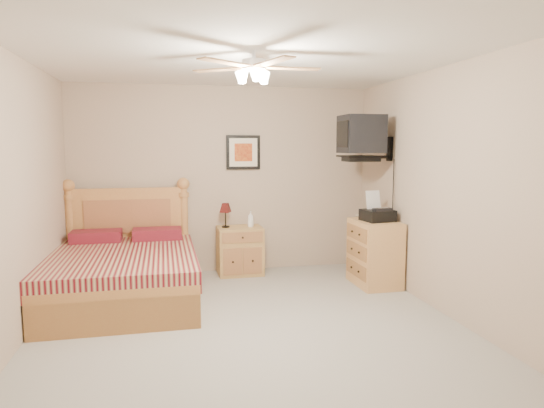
% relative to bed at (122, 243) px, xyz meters
% --- Properties ---
extents(floor, '(4.50, 4.50, 0.00)m').
position_rel_bed_xyz_m(floor, '(1.23, -1.12, -0.65)').
color(floor, gray).
rests_on(floor, ground).
extents(ceiling, '(4.00, 4.50, 0.04)m').
position_rel_bed_xyz_m(ceiling, '(1.23, -1.12, 1.85)').
color(ceiling, white).
rests_on(ceiling, ground).
extents(wall_back, '(4.00, 0.04, 2.50)m').
position_rel_bed_xyz_m(wall_back, '(1.23, 1.13, 0.60)').
color(wall_back, tan).
rests_on(wall_back, ground).
extents(wall_front, '(4.00, 0.04, 2.50)m').
position_rel_bed_xyz_m(wall_front, '(1.23, -3.37, 0.60)').
color(wall_front, tan).
rests_on(wall_front, ground).
extents(wall_left, '(0.04, 4.50, 2.50)m').
position_rel_bed_xyz_m(wall_left, '(-0.77, -1.12, 0.60)').
color(wall_left, tan).
rests_on(wall_left, ground).
extents(wall_right, '(0.04, 4.50, 2.50)m').
position_rel_bed_xyz_m(wall_right, '(3.23, -1.12, 0.60)').
color(wall_right, tan).
rests_on(wall_right, ground).
extents(bed, '(1.56, 2.03, 1.30)m').
position_rel_bed_xyz_m(bed, '(0.00, 0.00, 0.00)').
color(bed, '#BF7840').
rests_on(bed, ground).
extents(nightstand, '(0.59, 0.45, 0.64)m').
position_rel_bed_xyz_m(nightstand, '(1.42, 0.88, -0.33)').
color(nightstand, '#B78444').
rests_on(nightstand, ground).
extents(table_lamp, '(0.22, 0.22, 0.32)m').
position_rel_bed_xyz_m(table_lamp, '(1.23, 0.91, 0.15)').
color(table_lamp, '#4F1210').
rests_on(table_lamp, nightstand).
extents(lotion_bottle, '(0.09, 0.09, 0.21)m').
position_rel_bed_xyz_m(lotion_bottle, '(1.56, 0.88, 0.09)').
color(lotion_bottle, white).
rests_on(lotion_bottle, nightstand).
extents(framed_picture, '(0.46, 0.04, 0.46)m').
position_rel_bed_xyz_m(framed_picture, '(1.50, 1.11, 0.97)').
color(framed_picture, black).
rests_on(framed_picture, wall_back).
extents(dresser, '(0.48, 0.68, 0.80)m').
position_rel_bed_xyz_m(dresser, '(2.96, 0.03, -0.25)').
color(dresser, tan).
rests_on(dresser, ground).
extents(fax_machine, '(0.39, 0.41, 0.36)m').
position_rel_bed_xyz_m(fax_machine, '(2.98, 0.01, 0.33)').
color(fax_machine, black).
rests_on(fax_machine, dresser).
extents(magazine_lower, '(0.31, 0.35, 0.03)m').
position_rel_bed_xyz_m(magazine_lower, '(2.90, 0.27, 0.16)').
color(magazine_lower, '#B8AB8F').
rests_on(magazine_lower, dresser).
extents(magazine_upper, '(0.25, 0.32, 0.02)m').
position_rel_bed_xyz_m(magazine_upper, '(2.93, 0.29, 0.19)').
color(magazine_upper, gray).
rests_on(magazine_upper, magazine_lower).
extents(wall_tv, '(0.56, 0.46, 0.58)m').
position_rel_bed_xyz_m(wall_tv, '(2.98, 0.22, 1.16)').
color(wall_tv, black).
rests_on(wall_tv, wall_right).
extents(ceiling_fan, '(1.14, 1.14, 0.28)m').
position_rel_bed_xyz_m(ceiling_fan, '(1.23, -1.32, 1.71)').
color(ceiling_fan, white).
rests_on(ceiling_fan, ceiling).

